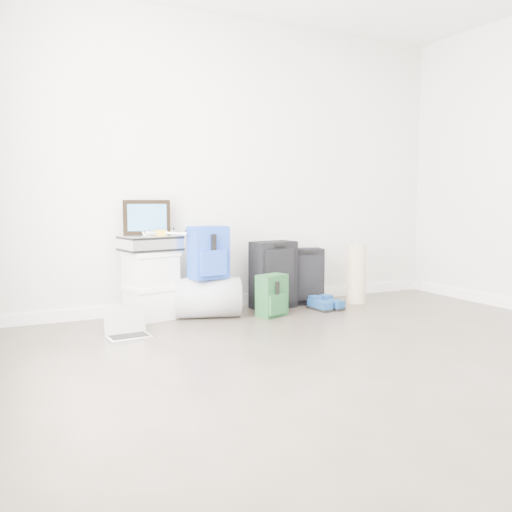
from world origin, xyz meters
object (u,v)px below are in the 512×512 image
briefcase (150,243)px  laptop (127,330)px  boxes_stack (151,285)px  carry_on (305,276)px  large_suitcase (274,275)px  duffel_bag (208,298)px

briefcase → laptop: size_ratio=1.42×
boxes_stack → briefcase: bearing=-13.2°
boxes_stack → carry_on: size_ratio=1.07×
boxes_stack → laptop: 0.66m
large_suitcase → boxes_stack: bearing=169.7°
briefcase → carry_on: 1.58m
boxes_stack → laptop: boxes_stack is taller
large_suitcase → laptop: size_ratio=1.94×
duffel_bag → boxes_stack: bearing=178.3°
boxes_stack → duffel_bag: boxes_stack is taller
briefcase → laptop: bearing=-132.8°
large_suitcase → laptop: 1.59m
briefcase → carry_on: size_ratio=0.84×
boxes_stack → carry_on: (1.54, -0.00, -0.02)m
duffel_bag → large_suitcase: size_ratio=0.89×
duffel_bag → laptop: size_ratio=1.72×
carry_on → duffel_bag: bearing=-158.4°
briefcase → large_suitcase: briefcase is taller
duffel_bag → large_suitcase: large_suitcase is taller
large_suitcase → carry_on: (0.37, 0.04, -0.04)m
boxes_stack → laptop: (-0.33, -0.52, -0.24)m
boxes_stack → large_suitcase: (1.17, -0.05, 0.02)m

